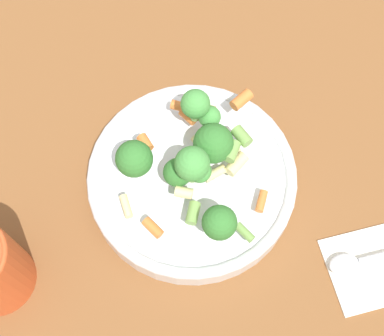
{
  "coord_description": "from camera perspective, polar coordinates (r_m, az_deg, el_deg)",
  "views": [
    {
      "loc": [
        -0.2,
        0.15,
        0.63
      ],
      "look_at": [
        0.0,
        0.0,
        0.05
      ],
      "focal_mm": 50.0,
      "sensor_mm": 36.0,
      "label": 1
    }
  ],
  "objects": [
    {
      "name": "spoon",
      "position": [
        0.68,
        18.53,
        -9.06
      ],
      "size": [
        0.08,
        0.16,
        0.01
      ],
      "rotation": [
        0.0,
        0.0,
        7.45
      ],
      "color": "silver",
      "rests_on": "napkin"
    },
    {
      "name": "pasta_salad",
      "position": [
        0.61,
        0.1,
        1.05
      ],
      "size": [
        0.2,
        0.21,
        0.08
      ],
      "color": "#8CB766",
      "rests_on": "bowl"
    },
    {
      "name": "bowl",
      "position": [
        0.66,
        0.0,
        -1.11
      ],
      "size": [
        0.26,
        0.26,
        0.04
      ],
      "color": "silver",
      "rests_on": "ground_plane"
    },
    {
      "name": "ground_plane",
      "position": [
        0.68,
        0.0,
        -1.79
      ],
      "size": [
        3.0,
        3.0,
        0.0
      ],
      "primitive_type": "plane",
      "color": "brown"
    }
  ]
}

